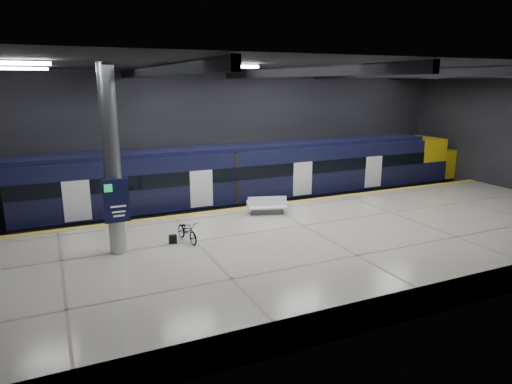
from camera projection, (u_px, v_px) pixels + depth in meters
ground at (292, 242)px, 21.53m from camera, size 30.00×30.00×0.00m
room_shell at (294, 120)px, 20.19m from camera, size 30.10×16.10×8.05m
platform at (321, 248)px, 19.19m from camera, size 30.00×11.00×1.10m
safety_strip at (266, 205)px, 23.70m from camera, size 30.00×0.40×0.01m
rails at (246, 211)px, 26.37m from camera, size 30.00×1.52×0.16m
train at (272, 175)px, 26.60m from camera, size 29.40×2.84×3.79m
bench at (267, 208)px, 22.12m from camera, size 2.09×1.34×0.86m
bicycle at (187, 231)px, 18.24m from camera, size 0.84×1.72×0.87m
pannier_bag at (173, 239)px, 18.05m from camera, size 0.32×0.22×0.35m
info_column at (112, 164)px, 16.34m from camera, size 0.90×0.78×6.90m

